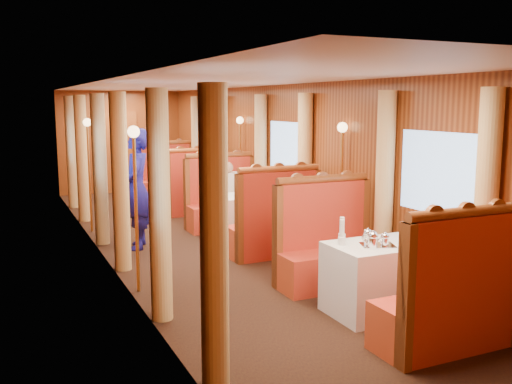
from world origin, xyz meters
TOP-DOWN VIEW (x-y plane):
  - floor at (0.00, 0.00)m, footprint 3.00×12.00m
  - ceiling at (0.00, 0.00)m, footprint 3.00×12.00m
  - wall_far at (0.00, 6.00)m, footprint 3.00×0.01m
  - wall_left at (-1.50, 0.00)m, footprint 0.01×12.00m
  - wall_right at (1.50, 0.00)m, footprint 0.01×12.00m
  - doorway_far at (0.00, 5.97)m, footprint 0.80×0.04m
  - table_near at (0.75, -3.50)m, footprint 1.05×0.72m
  - banquette_near_fwd at (0.75, -4.51)m, footprint 1.30×0.55m
  - banquette_near_aft at (0.75, -2.49)m, footprint 1.30×0.55m
  - table_mid at (0.75, 0.00)m, footprint 1.05×0.72m
  - banquette_mid_fwd at (0.75, -1.01)m, footprint 1.30×0.55m
  - banquette_mid_aft at (0.75, 1.01)m, footprint 1.30×0.55m
  - table_far at (0.75, 3.50)m, footprint 1.05×0.72m
  - banquette_far_fwd at (0.75, 2.49)m, footprint 1.30×0.55m
  - banquette_far_aft at (0.75, 4.51)m, footprint 1.30×0.55m
  - tea_tray at (0.66, -3.58)m, footprint 0.41×0.36m
  - teapot_left at (0.55, -3.64)m, footprint 0.17×0.13m
  - teapot_right at (0.70, -3.64)m, footprint 0.17×0.16m
  - teapot_back at (0.62, -3.45)m, footprint 0.17×0.14m
  - fruit_plate at (1.04, -3.65)m, footprint 0.20×0.20m
  - cup_inboard at (0.36, -3.38)m, footprint 0.08×0.08m
  - cup_outboard at (0.44, -3.26)m, footprint 0.08×0.08m
  - rose_vase_mid at (0.74, -0.02)m, footprint 0.06×0.06m
  - rose_vase_far at (0.77, 3.46)m, footprint 0.06×0.06m
  - window_left_near at (-1.49, -3.50)m, footprint 0.01×1.20m
  - curtain_left_near_a at (-1.38, -4.28)m, footprint 0.22×0.22m
  - curtain_left_near_b at (-1.38, -2.72)m, footprint 0.22×0.22m
  - window_right_near at (1.49, -3.50)m, footprint 0.01×1.20m
  - curtain_right_near_a at (1.38, -4.28)m, footprint 0.22×0.22m
  - curtain_right_near_b at (1.38, -2.72)m, footprint 0.22×0.22m
  - window_left_mid at (-1.49, 0.00)m, footprint 0.01×1.20m
  - curtain_left_mid_a at (-1.38, -0.78)m, footprint 0.22×0.22m
  - curtain_left_mid_b at (-1.38, 0.78)m, footprint 0.22×0.22m
  - window_right_mid at (1.49, 0.00)m, footprint 0.01×1.20m
  - curtain_right_mid_a at (1.38, -0.78)m, footprint 0.22×0.22m
  - curtain_right_mid_b at (1.38, 0.78)m, footprint 0.22×0.22m
  - window_left_far at (-1.49, 3.50)m, footprint 0.01×1.20m
  - curtain_left_far_a at (-1.38, 2.72)m, footprint 0.22×0.22m
  - curtain_left_far_b at (-1.38, 4.28)m, footprint 0.22×0.22m
  - window_right_far at (1.49, 3.50)m, footprint 0.01×1.20m
  - curtain_right_far_a at (1.38, 2.72)m, footprint 0.22×0.22m
  - curtain_right_far_b at (1.38, 4.28)m, footprint 0.22×0.22m
  - sconce_left_fore at (-1.40, -1.75)m, footprint 0.14×0.14m
  - sconce_right_fore at (1.40, -1.75)m, footprint 0.14×0.14m
  - sconce_left_aft at (-1.40, 1.75)m, footprint 0.14×0.14m
  - sconce_right_aft at (1.40, 1.75)m, footprint 0.14×0.14m
  - steward at (-0.92, 0.29)m, footprint 0.61×0.76m
  - passenger at (0.75, 0.75)m, footprint 0.40×0.44m

SIDE VIEW (x-z plane):
  - floor at x=0.00m, z-range -0.01..0.01m
  - table_near at x=0.75m, z-range 0.00..0.75m
  - table_mid at x=0.75m, z-range 0.00..0.75m
  - table_far at x=0.75m, z-range 0.00..0.75m
  - banquette_near_fwd at x=0.75m, z-range -0.25..1.09m
  - banquette_near_aft at x=0.75m, z-range -0.25..1.09m
  - banquette_mid_fwd at x=0.75m, z-range -0.25..1.09m
  - banquette_mid_aft at x=0.75m, z-range -0.25..1.09m
  - banquette_far_fwd at x=0.75m, z-range -0.25..1.09m
  - banquette_far_aft at x=0.75m, z-range -0.25..1.09m
  - passenger at x=0.75m, z-range 0.36..1.12m
  - tea_tray at x=0.66m, z-range 0.75..0.76m
  - fruit_plate at x=1.04m, z-range 0.74..0.80m
  - teapot_right at x=0.70m, z-range 0.75..0.87m
  - teapot_back at x=0.62m, z-range 0.75..0.87m
  - teapot_left at x=0.55m, z-range 0.75..0.89m
  - cup_inboard at x=0.36m, z-range 0.72..0.99m
  - cup_outboard at x=0.44m, z-range 0.72..0.99m
  - steward at x=-0.92m, z-range 0.00..1.83m
  - rose_vase_mid at x=0.74m, z-range 0.75..1.11m
  - rose_vase_far at x=0.77m, z-range 0.75..1.11m
  - doorway_far at x=0.00m, z-range 0.00..2.00m
  - curtain_left_near_a at x=-1.38m, z-range 0.00..2.35m
  - curtain_left_near_b at x=-1.38m, z-range 0.00..2.35m
  - curtain_right_near_a at x=1.38m, z-range 0.00..2.35m
  - curtain_right_near_b at x=1.38m, z-range 0.00..2.35m
  - curtain_left_mid_a at x=-1.38m, z-range 0.00..2.35m
  - curtain_left_mid_b at x=-1.38m, z-range 0.00..2.35m
  - curtain_right_mid_a at x=1.38m, z-range 0.00..2.35m
  - curtain_right_mid_b at x=1.38m, z-range 0.00..2.35m
  - curtain_left_far_a at x=-1.38m, z-range 0.00..2.35m
  - curtain_left_far_b at x=-1.38m, z-range 0.00..2.35m
  - curtain_right_far_a at x=1.38m, z-range 0.00..2.35m
  - curtain_right_far_b at x=1.38m, z-range 0.00..2.35m
  - wall_far at x=0.00m, z-range 0.00..2.50m
  - wall_left at x=-1.50m, z-range 0.00..2.50m
  - wall_right at x=1.50m, z-range 0.00..2.50m
  - sconce_left_fore at x=-1.40m, z-range 0.41..2.36m
  - sconce_right_fore at x=1.40m, z-range 0.41..2.36m
  - sconce_left_aft at x=-1.40m, z-range 0.41..2.36m
  - sconce_right_aft at x=1.40m, z-range 0.41..2.36m
  - window_left_near at x=-1.49m, z-range 1.00..1.90m
  - window_right_near at x=1.49m, z-range 1.00..1.90m
  - window_left_mid at x=-1.49m, z-range 1.00..1.90m
  - window_right_mid at x=1.49m, z-range 1.00..1.90m
  - window_left_far at x=-1.49m, z-range 1.00..1.90m
  - window_right_far at x=1.49m, z-range 1.00..1.90m
  - ceiling at x=0.00m, z-range 2.49..2.51m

